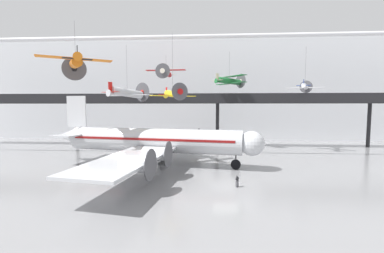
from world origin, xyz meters
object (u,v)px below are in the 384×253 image
at_px(airliner_silver_main, 153,141).
at_px(suspended_plane_silver_racer, 127,93).
at_px(suspended_plane_orange_highwing, 76,62).
at_px(suspended_plane_white_twin, 305,86).
at_px(info_sign_pedestal, 237,183).
at_px(stanchion_barrier, 240,180).
at_px(suspended_plane_red_highwing, 166,73).
at_px(suspended_plane_green_biplane, 229,81).
at_px(suspended_plane_yellow_lowwing, 173,94).

height_order(airliner_silver_main, suspended_plane_silver_racer, suspended_plane_silver_racer).
distance_m(suspended_plane_orange_highwing, suspended_plane_white_twin, 37.27).
xyz_separation_m(airliner_silver_main, info_sign_pedestal, (10.76, -9.27, -3.00)).
relative_size(suspended_plane_silver_racer, stanchion_barrier, 8.89).
relative_size(suspended_plane_orange_highwing, suspended_plane_silver_racer, 0.86).
bearing_deg(suspended_plane_red_highwing, suspended_plane_green_biplane, 82.45).
bearing_deg(info_sign_pedestal, suspended_plane_white_twin, 88.07).
xyz_separation_m(airliner_silver_main, suspended_plane_silver_racer, (-6.29, 8.38, 7.09)).
height_order(suspended_plane_orange_highwing, info_sign_pedestal, suspended_plane_orange_highwing).
bearing_deg(suspended_plane_yellow_lowwing, suspended_plane_silver_racer, -158.34).
relative_size(stanchion_barrier, info_sign_pedestal, 0.87).
xyz_separation_m(suspended_plane_orange_highwing, suspended_plane_white_twin, (33.70, 15.81, -1.97)).
height_order(suspended_plane_yellow_lowwing, suspended_plane_green_biplane, suspended_plane_green_biplane).
relative_size(suspended_plane_red_highwing, stanchion_barrier, 7.69).
distance_m(airliner_silver_main, suspended_plane_green_biplane, 21.92).
distance_m(suspended_plane_green_biplane, suspended_plane_silver_racer, 19.68).
bearing_deg(suspended_plane_green_biplane, suspended_plane_orange_highwing, -171.53).
relative_size(suspended_plane_silver_racer, info_sign_pedestal, 7.72).
bearing_deg(suspended_plane_green_biplane, airliner_silver_main, -161.91).
bearing_deg(suspended_plane_yellow_lowwing, suspended_plane_white_twin, 84.42).
relative_size(airliner_silver_main, suspended_plane_green_biplane, 4.84).
height_order(suspended_plane_orange_highwing, suspended_plane_silver_racer, suspended_plane_orange_highwing).
bearing_deg(suspended_plane_yellow_lowwing, airliner_silver_main, -90.43).
bearing_deg(airliner_silver_main, suspended_plane_green_biplane, 62.26).
bearing_deg(suspended_plane_red_highwing, stanchion_barrier, 28.58).
height_order(airliner_silver_main, suspended_plane_white_twin, suspended_plane_white_twin).
height_order(stanchion_barrier, info_sign_pedestal, info_sign_pedestal).
xyz_separation_m(suspended_plane_red_highwing, stanchion_barrier, (12.32, -26.06, -14.87)).
bearing_deg(suspended_plane_silver_racer, airliner_silver_main, -113.40).
bearing_deg(suspended_plane_orange_highwing, suspended_plane_silver_racer, -43.08).
relative_size(airliner_silver_main, suspended_plane_red_highwing, 4.23).
bearing_deg(info_sign_pedestal, suspended_plane_yellow_lowwing, 158.79).
xyz_separation_m(suspended_plane_orange_highwing, suspended_plane_green_biplane, (20.60, 19.54, -0.54)).
relative_size(suspended_plane_green_biplane, suspended_plane_white_twin, 0.91).
xyz_separation_m(airliner_silver_main, suspended_plane_yellow_lowwing, (2.61, 1.52, 6.57)).
height_order(suspended_plane_red_highwing, suspended_plane_white_twin, suspended_plane_red_highwing).
height_order(suspended_plane_red_highwing, stanchion_barrier, suspended_plane_red_highwing).
relative_size(suspended_plane_red_highwing, suspended_plane_white_twin, 1.03).
relative_size(suspended_plane_yellow_lowwing, suspended_plane_white_twin, 1.19).
xyz_separation_m(suspended_plane_orange_highwing, suspended_plane_silver_racer, (2.53, 12.23, -3.21)).
height_order(suspended_plane_white_twin, suspended_plane_silver_racer, suspended_plane_white_twin).
xyz_separation_m(airliner_silver_main, suspended_plane_green_biplane, (11.78, 15.69, 9.76)).
xyz_separation_m(suspended_plane_green_biplane, info_sign_pedestal, (-1.02, -24.96, -12.76)).
bearing_deg(suspended_plane_red_highwing, airliner_silver_main, 6.76).
xyz_separation_m(suspended_plane_green_biplane, stanchion_barrier, (-0.57, -23.59, -12.89)).
bearing_deg(suspended_plane_green_biplane, suspended_plane_red_highwing, 134.16).
relative_size(suspended_plane_yellow_lowwing, info_sign_pedestal, 7.71).
bearing_deg(suspended_plane_orange_highwing, suspended_plane_green_biplane, -77.89).
bearing_deg(info_sign_pedestal, suspended_plane_green_biplane, 119.35).
xyz_separation_m(airliner_silver_main, suspended_plane_red_highwing, (-1.10, 18.16, 11.74)).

